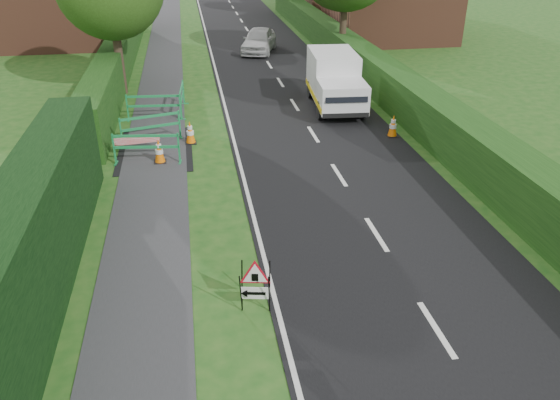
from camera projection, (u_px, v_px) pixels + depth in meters
ground at (319, 387)px, 9.00m from camera, size 120.00×120.00×0.00m
road_surface at (243, 23)px, 40.00m from camera, size 6.00×90.00×0.02m
footpath at (167, 25)px, 39.18m from camera, size 2.00×90.00×0.02m
hedge_west_far at (122, 71)px, 27.51m from camera, size 1.00×24.00×1.80m
hedge_east at (379, 94)px, 23.96m from camera, size 1.20×50.00×1.50m
triangle_sign at (253, 282)px, 10.40m from camera, size 0.80×0.80×1.00m
works_van at (335, 80)px, 21.87m from camera, size 2.16×4.70×2.08m
traffic_cone_0 at (393, 126)px, 19.12m from camera, size 0.38×0.38×0.79m
traffic_cone_1 at (364, 105)px, 21.27m from camera, size 0.38×0.38×0.79m
traffic_cone_2 at (344, 83)px, 24.04m from camera, size 0.38×0.38×0.79m
traffic_cone_3 at (159, 151)px, 17.06m from camera, size 0.38×0.38×0.79m
traffic_cone_4 at (190, 132)px, 18.54m from camera, size 0.38×0.38×0.79m
ped_barrier_0 at (146, 145)px, 16.89m from camera, size 2.09×0.61×1.00m
ped_barrier_1 at (150, 125)px, 18.52m from camera, size 2.08×0.86×1.00m
ped_barrier_2 at (154, 104)px, 20.60m from camera, size 2.08×0.53×1.00m
ped_barrier_3 at (182, 96)px, 21.47m from camera, size 0.50×2.08×1.00m
redwhite_plank at (138, 153)px, 17.94m from camera, size 1.49×0.24×0.25m
hatchback_car at (259, 40)px, 31.06m from camera, size 2.70×4.27×1.35m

